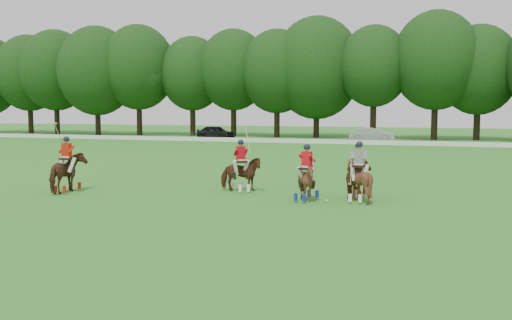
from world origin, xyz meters
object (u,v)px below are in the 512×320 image
(car_mid, at_px, (372,135))
(polo_stripe_b, at_px, (359,180))
(polo_stripe_a, at_px, (358,178))
(polo_red_c, at_px, (307,181))
(polo_red_a, at_px, (67,172))
(polo_red_b, at_px, (241,173))
(polo_ball, at_px, (327,201))
(car_left, at_px, (216,132))

(car_mid, bearing_deg, polo_stripe_b, -179.70)
(polo_stripe_a, distance_m, polo_stripe_b, 1.07)
(polo_stripe_b, bearing_deg, polo_red_c, -164.37)
(polo_red_a, bearing_deg, polo_stripe_a, 12.84)
(polo_red_b, bearing_deg, polo_stripe_b, -10.91)
(polo_red_c, distance_m, polo_ball, 1.05)
(polo_stripe_a, xyz_separation_m, polo_ball, (-0.93, -1.47, -0.72))
(car_left, relative_size, polo_ball, 50.62)
(polo_red_b, relative_size, polo_stripe_a, 1.27)
(polo_red_c, height_order, polo_stripe_b, polo_stripe_b)
(polo_red_c, xyz_separation_m, polo_ball, (0.76, 0.10, -0.72))
(polo_red_c, distance_m, polo_stripe_a, 2.30)
(car_left, relative_size, polo_red_b, 1.66)
(car_mid, height_order, polo_ball, car_mid)
(polo_stripe_a, bearing_deg, polo_red_b, -179.31)
(car_left, xyz_separation_m, polo_ball, (21.35, -39.33, -0.73))
(car_left, relative_size, polo_red_c, 2.10)
(car_mid, relative_size, polo_red_a, 1.60)
(polo_stripe_a, bearing_deg, polo_red_c, -136.92)
(polo_red_b, bearing_deg, car_left, 114.60)
(car_mid, relative_size, polo_stripe_a, 2.14)
(polo_red_a, relative_size, polo_red_c, 1.33)
(polo_stripe_a, relative_size, polo_ball, 24.06)
(polo_red_b, relative_size, polo_stripe_b, 1.20)
(polo_red_a, distance_m, polo_stripe_b, 11.98)
(polo_ball, bearing_deg, car_mid, 95.28)
(polo_red_a, height_order, polo_red_c, polo_red_a)
(polo_red_b, distance_m, polo_stripe_b, 5.21)
(polo_stripe_a, bearing_deg, polo_stripe_b, -79.12)
(polo_red_c, relative_size, polo_stripe_a, 1.00)
(polo_red_a, distance_m, polo_red_b, 7.24)
(polo_red_b, xyz_separation_m, polo_ball, (3.99, -1.41, -0.73))
(car_left, height_order, polo_red_a, polo_red_a)
(polo_red_a, distance_m, polo_red_c, 10.05)
(car_left, bearing_deg, polo_stripe_a, -138.24)
(polo_red_c, bearing_deg, car_left, 117.57)
(car_mid, height_order, polo_stripe_a, polo_stripe_a)
(car_mid, bearing_deg, polo_red_a, 163.37)
(car_left, height_order, polo_stripe_a, polo_stripe_a)
(car_left, xyz_separation_m, polo_red_c, (20.59, -39.43, -0.01))
(polo_red_c, bearing_deg, polo_ball, 7.58)
(polo_red_c, bearing_deg, polo_red_a, -173.78)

